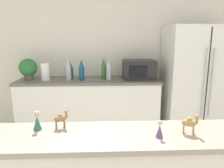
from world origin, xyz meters
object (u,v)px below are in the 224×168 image
(back_bottle_0, at_px, (71,71))
(wise_man_figurine_crimson, at_px, (160,130))
(paper_towel_roll, at_px, (45,72))
(back_bottle_2, at_px, (104,69))
(refrigerator, at_px, (196,84))
(camel_figurine_second, at_px, (190,122))
(camel_figurine, at_px, (61,118))
(back_bottle_4, at_px, (69,70))
(back_bottle_3, at_px, (109,70))
(microwave, at_px, (139,69))
(back_bottle_1, at_px, (82,70))
(wise_man_figurine_purple, at_px, (37,122))
(potted_plant, at_px, (28,68))

(back_bottle_0, distance_m, wise_man_figurine_crimson, 2.17)
(paper_towel_roll, bearing_deg, wise_man_figurine_crimson, -57.67)
(back_bottle_2, bearing_deg, back_bottle_0, 174.50)
(refrigerator, xyz_separation_m, camel_figurine_second, (-0.83, -1.84, 0.15))
(camel_figurine, xyz_separation_m, camel_figurine_second, (0.87, -0.13, 0.01))
(back_bottle_4, distance_m, camel_figurine, 1.74)
(camel_figurine_second, height_order, wise_man_figurine_crimson, camel_figurine_second)
(back_bottle_2, height_order, back_bottle_4, back_bottle_2)
(paper_towel_roll, height_order, back_bottle_2, back_bottle_2)
(back_bottle_2, xyz_separation_m, back_bottle_3, (0.07, -0.06, -0.01))
(refrigerator, height_order, microwave, refrigerator)
(back_bottle_0, xyz_separation_m, back_bottle_1, (0.18, -0.13, 0.02))
(refrigerator, relative_size, back_bottle_2, 5.25)
(refrigerator, bearing_deg, camel_figurine, -134.92)
(paper_towel_roll, bearing_deg, microwave, 3.28)
(back_bottle_0, height_order, back_bottle_4, back_bottle_4)
(back_bottle_4, bearing_deg, paper_towel_roll, -176.99)
(refrigerator, relative_size, microwave, 3.58)
(refrigerator, xyz_separation_m, paper_towel_roll, (-2.24, 0.01, 0.20))
(back_bottle_1, height_order, back_bottle_3, back_bottle_1)
(back_bottle_4, bearing_deg, camel_figurine, -83.29)
(back_bottle_2, height_order, wise_man_figurine_purple, back_bottle_2)
(refrigerator, bearing_deg, back_bottle_2, 177.21)
(back_bottle_1, bearing_deg, refrigerator, 0.64)
(wise_man_figurine_purple, bearing_deg, back_bottle_0, 90.98)
(back_bottle_1, bearing_deg, back_bottle_4, 167.77)
(microwave, bearing_deg, potted_plant, -178.58)
(camel_figurine, height_order, camel_figurine_second, camel_figurine_second)
(microwave, distance_m, back_bottle_2, 0.54)
(refrigerator, relative_size, camel_figurine_second, 12.44)
(paper_towel_roll, xyz_separation_m, back_bottle_4, (0.33, 0.02, 0.02))
(potted_plant, bearing_deg, back_bottle_2, 1.24)
(back_bottle_3, xyz_separation_m, wise_man_figurine_crimson, (0.27, -1.89, -0.10))
(camel_figurine_second, bearing_deg, refrigerator, 65.61)
(microwave, height_order, back_bottle_3, back_bottle_3)
(camel_figurine_second, bearing_deg, microwave, 90.62)
(back_bottle_1, height_order, back_bottle_4, same)
(potted_plant, bearing_deg, paper_towel_roll, -8.64)
(back_bottle_1, bearing_deg, camel_figurine, -89.68)
(potted_plant, bearing_deg, camel_figurine_second, -48.65)
(back_bottle_0, bearing_deg, back_bottle_2, -5.50)
(paper_towel_roll, relative_size, camel_figurine, 1.95)
(paper_towel_roll, relative_size, microwave, 0.52)
(camel_figurine_second, distance_m, wise_man_figurine_purple, 1.03)
(microwave, height_order, camel_figurine_second, microwave)
(back_bottle_2, bearing_deg, back_bottle_4, -175.02)
(wise_man_figurine_crimson, height_order, wise_man_figurine_purple, wise_man_figurine_purple)
(back_bottle_3, height_order, camel_figurine_second, back_bottle_3)
(paper_towel_roll, relative_size, back_bottle_0, 0.95)
(potted_plant, bearing_deg, back_bottle_0, 6.81)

